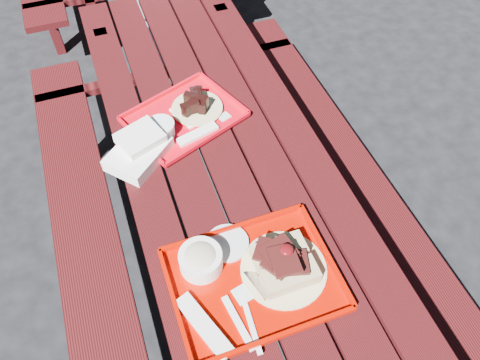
# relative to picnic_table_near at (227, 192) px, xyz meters

# --- Properties ---
(ground) EXTENTS (60.00, 60.00, 0.00)m
(ground) POSITION_rel_picnic_table_near_xyz_m (0.00, 0.00, -0.56)
(ground) COLOR black
(ground) RESTS_ON ground
(picnic_table_near) EXTENTS (1.41, 2.40, 0.75)m
(picnic_table_near) POSITION_rel_picnic_table_near_xyz_m (0.00, 0.00, 0.00)
(picnic_table_near) COLOR #400C0F
(picnic_table_near) RESTS_ON ground
(near_tray) EXTENTS (0.50, 0.43, 0.16)m
(near_tray) POSITION_rel_picnic_table_near_xyz_m (-0.08, -0.46, 0.23)
(near_tray) COLOR #B10C00
(near_tray) RESTS_ON picnic_table_near
(far_tray) EXTENTS (0.50, 0.45, 0.07)m
(far_tray) POSITION_rel_picnic_table_near_xyz_m (-0.09, 0.25, 0.21)
(far_tray) COLOR red
(far_tray) RESTS_ON picnic_table_near
(white_cloth) EXTENTS (0.27, 0.27, 0.09)m
(white_cloth) POSITION_rel_picnic_table_near_xyz_m (-0.29, 0.13, 0.23)
(white_cloth) COLOR white
(white_cloth) RESTS_ON picnic_table_near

